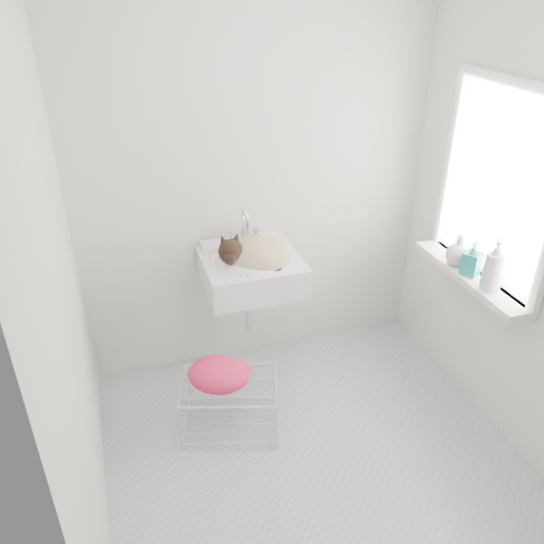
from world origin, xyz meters
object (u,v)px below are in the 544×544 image
object	(u,v)px
sink	(252,259)
bottle_a	(489,289)
wire_rack	(230,405)
bottle_b	(469,274)
bottle_c	(456,264)
cat	(254,254)

from	to	relation	value
sink	bottle_a	distance (m)	1.33
wire_rack	bottle_b	bearing A→B (deg)	-5.22
bottle_c	sink	bearing A→B (deg)	159.22
cat	wire_rack	xyz separation A→B (m)	(-0.27, -0.40, -0.74)
bottle_c	cat	bearing A→B (deg)	159.77
sink	cat	world-z (taller)	cat
bottle_b	bottle_a	bearing A→B (deg)	-90.00
sink	bottle_c	xyz separation A→B (m)	(1.11, -0.42, 0.00)
cat	bottle_c	distance (m)	1.17
sink	bottle_a	xyz separation A→B (m)	(1.11, -0.72, 0.00)
wire_rack	sink	bearing A→B (deg)	58.34
cat	bottle_c	xyz separation A→B (m)	(1.10, -0.41, -0.04)
sink	bottle_c	bearing A→B (deg)	-20.78
cat	bottle_c	world-z (taller)	cat
sink	bottle_a	bearing A→B (deg)	-32.88
wire_rack	bottle_b	distance (m)	1.55
bottle_a	bottle_c	bearing A→B (deg)	90.00
sink	bottle_b	size ratio (longest dim) A/B	2.93
bottle_c	bottle_b	bearing A→B (deg)	-90.00
wire_rack	bottle_c	distance (m)	1.54
bottle_a	wire_rack	bearing A→B (deg)	167.75
sink	bottle_a	world-z (taller)	bottle_a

